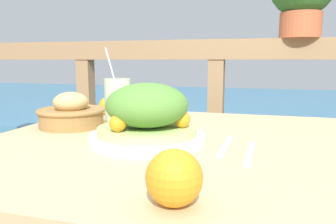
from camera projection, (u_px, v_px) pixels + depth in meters
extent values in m
cube|color=tan|center=(175.00, 147.00, 0.83)|extent=(0.96, 0.90, 0.04)
cube|color=tan|center=(102.00, 203.00, 1.37)|extent=(0.06, 0.06, 0.71)
cube|color=#937551|center=(217.00, 50.00, 1.50)|extent=(2.80, 0.08, 0.09)
cube|color=#937551|center=(88.00, 148.00, 1.77)|extent=(0.07, 0.07, 0.95)
cube|color=#937551|center=(215.00, 159.00, 1.58)|extent=(0.07, 0.07, 0.95)
cube|color=teal|center=(243.00, 120.00, 3.99)|extent=(12.00, 4.00, 0.44)
cylinder|color=white|center=(147.00, 138.00, 0.80)|extent=(0.28, 0.28, 0.02)
cylinder|color=#B7D17A|center=(147.00, 130.00, 0.80)|extent=(0.24, 0.24, 0.02)
ellipsoid|color=#568E38|center=(147.00, 105.00, 0.79)|extent=(0.20, 0.20, 0.11)
sphere|color=orange|center=(182.00, 120.00, 0.78)|extent=(0.04, 0.04, 0.04)
sphere|color=orange|center=(143.00, 113.00, 0.87)|extent=(0.04, 0.04, 0.04)
sphere|color=orange|center=(118.00, 123.00, 0.74)|extent=(0.04, 0.04, 0.04)
cylinder|color=beige|center=(118.00, 99.00, 1.11)|extent=(0.09, 0.09, 0.14)
cylinder|color=white|center=(114.00, 79.00, 1.09)|extent=(0.08, 0.04, 0.21)
cylinder|color=olive|center=(72.00, 118.00, 0.98)|extent=(0.19, 0.19, 0.05)
torus|color=olive|center=(71.00, 110.00, 0.98)|extent=(0.20, 0.20, 0.01)
ellipsoid|color=tan|center=(71.00, 102.00, 0.97)|extent=(0.10, 0.10, 0.06)
cylinder|color=#B75B38|center=(300.00, 25.00, 1.39)|extent=(0.17, 0.17, 0.11)
cube|color=silver|center=(226.00, 146.00, 0.76)|extent=(0.02, 0.18, 0.00)
cube|color=silver|center=(250.00, 153.00, 0.70)|extent=(0.02, 0.18, 0.00)
sphere|color=orange|center=(108.00, 106.00, 1.19)|extent=(0.07, 0.07, 0.07)
sphere|color=orange|center=(174.00, 178.00, 0.45)|extent=(0.08, 0.08, 0.08)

